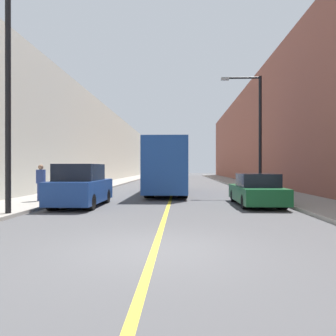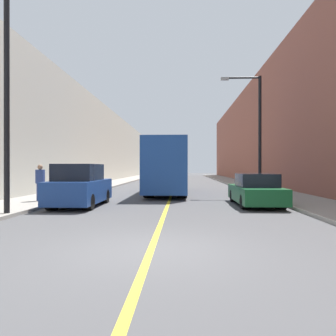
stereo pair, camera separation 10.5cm
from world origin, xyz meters
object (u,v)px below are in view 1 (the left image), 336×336
object	(u,v)px
street_lamp_right	(257,126)
pedestrian	(41,182)
bus	(168,166)
street_lamp_left	(14,88)
car_right_near	(256,191)
parked_suv_left	(81,187)

from	to	relation	value
street_lamp_right	pedestrian	world-z (taller)	street_lamp_right
bus	street_lamp_left	xyz separation A→B (m)	(-5.11, -10.71, 2.77)
car_right_near	street_lamp_left	world-z (taller)	street_lamp_left
parked_suv_left	street_lamp_right	world-z (taller)	street_lamp_right
car_right_near	street_lamp_right	world-z (taller)	street_lamp_right
parked_suv_left	street_lamp_left	distance (m)	5.14
street_lamp_left	street_lamp_right	distance (m)	14.40
bus	street_lamp_right	distance (m)	6.34
car_right_near	pedestrian	size ratio (longest dim) A/B	2.65
parked_suv_left	pedestrian	bearing A→B (deg)	155.12
bus	parked_suv_left	distance (m)	8.40
street_lamp_left	car_right_near	bearing A→B (deg)	22.45
street_lamp_right	pedestrian	distance (m)	13.23
pedestrian	street_lamp_right	bearing A→B (deg)	24.06
bus	car_right_near	world-z (taller)	bus
street_lamp_left	pedestrian	size ratio (longest dim) A/B	4.44
parked_suv_left	street_lamp_right	size ratio (longest dim) A/B	0.60
street_lamp_left	street_lamp_right	bearing A→B (deg)	41.38
street_lamp_left	street_lamp_right	size ratio (longest dim) A/B	1.06
bus	street_lamp_right	size ratio (longest dim) A/B	1.37
bus	street_lamp_left	bearing A→B (deg)	-115.53
bus	parked_suv_left	world-z (taller)	bus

